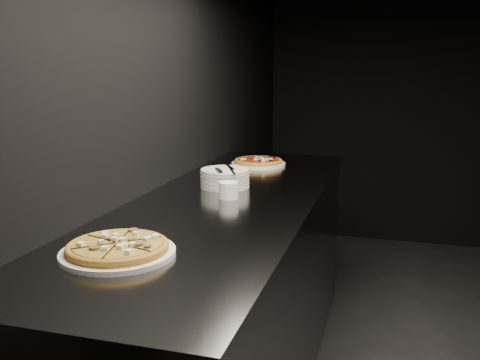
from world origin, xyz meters
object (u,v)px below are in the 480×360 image
(counter, at_px, (228,299))
(pizza_mushroom, at_px, (118,249))
(pizza_tomato, at_px, (258,162))
(ramekin, at_px, (229,190))
(cutlery, at_px, (226,169))
(plate_stack, at_px, (225,178))

(counter, distance_m, pizza_mushroom, 0.91)
(pizza_mushroom, relative_size, pizza_tomato, 1.19)
(pizza_mushroom, xyz_separation_m, ramekin, (0.10, 0.76, 0.02))
(counter, height_order, cutlery, cutlery)
(pizza_tomato, bearing_deg, ramekin, -84.84)
(ramekin, bearing_deg, plate_stack, 111.71)
(pizza_mushroom, relative_size, plate_stack, 1.72)
(counter, xyz_separation_m, cutlery, (-0.07, 0.19, 0.55))
(plate_stack, distance_m, cutlery, 0.05)
(plate_stack, xyz_separation_m, ramekin, (0.08, -0.21, -0.00))
(counter, bearing_deg, pizza_tomato, 94.72)
(counter, distance_m, cutlery, 0.58)
(pizza_mushroom, bearing_deg, ramekin, 82.16)
(pizza_tomato, bearing_deg, pizza_mushroom, -91.21)
(counter, height_order, ramekin, ramekin)
(pizza_tomato, distance_m, cutlery, 0.60)
(counter, relative_size, cutlery, 10.53)
(pizza_mushroom, relative_size, ramekin, 4.71)
(ramekin, bearing_deg, cutlery, 111.17)
(pizza_mushroom, height_order, cutlery, cutlery)
(pizza_mushroom, bearing_deg, cutlery, 88.24)
(pizza_tomato, bearing_deg, cutlery, -90.34)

